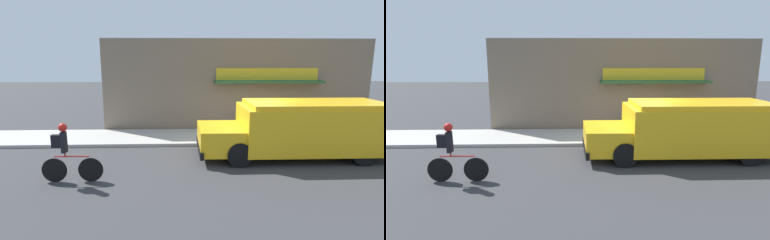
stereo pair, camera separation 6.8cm
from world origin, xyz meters
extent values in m
plane|color=#38383A|center=(0.00, 0.00, 0.00)|extent=(70.00, 70.00, 0.00)
cube|color=#ADAAA3|center=(0.00, 1.26, 0.06)|extent=(28.00, 2.53, 0.12)
cube|color=#756656|center=(0.00, 2.71, 2.14)|extent=(12.59, 0.18, 4.29)
cube|color=gold|center=(1.32, 2.60, 2.66)|extent=(4.75, 0.05, 0.59)
cube|color=#235633|center=(1.32, 2.28, 2.35)|extent=(4.99, 0.68, 0.10)
cube|color=yellow|center=(1.88, -1.34, 1.03)|extent=(5.01, 2.25, 1.51)
cube|color=yellow|center=(-1.36, -1.34, 0.69)|extent=(1.47, 2.07, 0.83)
cube|color=yellow|center=(1.88, -1.34, 1.86)|extent=(4.61, 2.07, 0.15)
cube|color=black|center=(-2.05, -1.34, 0.38)|extent=(0.12, 2.20, 0.24)
cube|color=red|center=(0.51, 0.03, 1.11)|extent=(0.02, 0.44, 0.44)
cylinder|color=black|center=(-0.86, -0.38, 0.39)|extent=(0.79, 0.26, 0.79)
cylinder|color=black|center=(-0.86, -2.30, 0.39)|extent=(0.79, 0.26, 0.79)
cylinder|color=black|center=(3.16, -0.38, 0.39)|extent=(0.79, 0.26, 0.79)
cylinder|color=black|center=(3.15, -2.31, 0.39)|extent=(0.79, 0.26, 0.79)
cylinder|color=black|center=(-5.21, -3.30, 0.34)|extent=(0.68, 0.04, 0.68)
cylinder|color=black|center=(-6.21, -3.31, 0.34)|extent=(0.68, 0.04, 0.68)
cylinder|color=red|center=(-5.71, -3.30, 0.73)|extent=(0.94, 0.04, 0.04)
cylinder|color=red|center=(-5.88, -3.31, 0.79)|extent=(0.04, 0.04, 0.12)
cube|color=black|center=(-5.88, -3.31, 1.14)|extent=(0.12, 0.20, 0.58)
sphere|color=red|center=(-5.88, -3.31, 1.55)|extent=(0.23, 0.23, 0.23)
cube|color=black|center=(-6.07, -3.31, 1.17)|extent=(0.26, 0.14, 0.36)
cylinder|color=slate|center=(0.22, 1.80, 0.55)|extent=(0.63, 0.63, 0.86)
cylinder|color=black|center=(0.22, 1.80, 1.00)|extent=(0.65, 0.65, 0.04)
camera|label=1|loc=(-2.71, -11.26, 3.34)|focal=28.00mm
camera|label=2|loc=(-2.64, -11.26, 3.34)|focal=28.00mm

